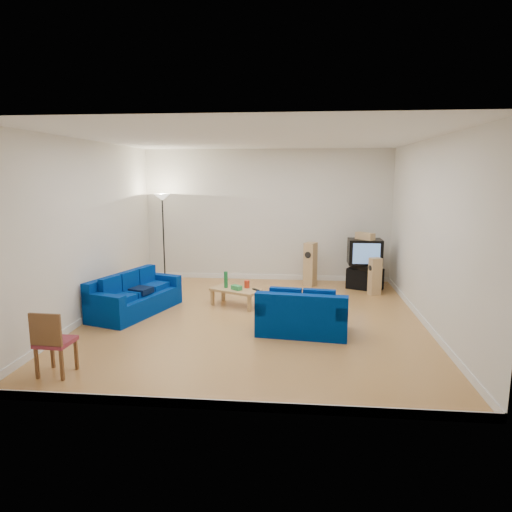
# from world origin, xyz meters

# --- Properties ---
(room) EXTENTS (6.01, 6.51, 3.21)m
(room) POSITION_xyz_m (0.00, 0.00, 1.54)
(room) COLOR #95602E
(room) RESTS_ON ground
(sofa_three_seat) EXTENTS (1.37, 2.07, 0.74)m
(sofa_three_seat) POSITION_xyz_m (-2.32, 0.22, 0.27)
(sofa_three_seat) COLOR #001B5A
(sofa_three_seat) RESTS_ON ground
(sofa_loveseat) EXTENTS (1.55, 0.98, 0.73)m
(sofa_loveseat) POSITION_xyz_m (0.87, -0.65, 0.28)
(sofa_loveseat) COLOR #001B5A
(sofa_loveseat) RESTS_ON ground
(coffee_table) EXTENTS (1.08, 0.85, 0.35)m
(coffee_table) POSITION_xyz_m (-0.45, 0.83, 0.30)
(coffee_table) COLOR tan
(coffee_table) RESTS_ON ground
(bottle) EXTENTS (0.10, 0.10, 0.33)m
(bottle) POSITION_xyz_m (-0.66, 0.92, 0.52)
(bottle) COLOR #197233
(bottle) RESTS_ON coffee_table
(tissue_box) EXTENTS (0.24, 0.23, 0.09)m
(tissue_box) POSITION_xyz_m (-0.42, 0.76, 0.40)
(tissue_box) COLOR green
(tissue_box) RESTS_ON coffee_table
(red_canister) EXTENTS (0.12, 0.12, 0.15)m
(red_canister) POSITION_xyz_m (-0.23, 0.93, 0.43)
(red_canister) COLOR red
(red_canister) RESTS_ON coffee_table
(remote) EXTENTS (0.16, 0.17, 0.02)m
(remote) POSITION_xyz_m (-0.04, 0.77, 0.36)
(remote) COLOR black
(remote) RESTS_ON coffee_table
(tv_stand) EXTENTS (0.88, 0.71, 0.47)m
(tv_stand) POSITION_xyz_m (2.31, 2.49, 0.24)
(tv_stand) COLOR black
(tv_stand) RESTS_ON ground
(av_receiver) EXTENTS (0.55, 0.55, 0.10)m
(av_receiver) POSITION_xyz_m (2.30, 2.43, 0.52)
(av_receiver) COLOR black
(av_receiver) RESTS_ON tv_stand
(television) EXTENTS (0.75, 0.57, 0.58)m
(television) POSITION_xyz_m (2.29, 2.53, 0.86)
(television) COLOR black
(television) RESTS_ON av_receiver
(centre_speaker) EXTENTS (0.43, 0.45, 0.15)m
(centre_speaker) POSITION_xyz_m (2.27, 2.48, 1.22)
(centre_speaker) COLOR tan
(centre_speaker) RESTS_ON television
(speaker_left) EXTENTS (0.34, 0.37, 1.02)m
(speaker_left) POSITION_xyz_m (1.07, 2.70, 0.51)
(speaker_left) COLOR tan
(speaker_left) RESTS_ON ground
(speaker_right) EXTENTS (0.29, 0.26, 0.82)m
(speaker_right) POSITION_xyz_m (2.45, 1.98, 0.41)
(speaker_right) COLOR tan
(speaker_right) RESTS_ON ground
(floor_lamp) EXTENTS (0.37, 0.37, 2.14)m
(floor_lamp) POSITION_xyz_m (-2.45, 2.69, 1.77)
(floor_lamp) COLOR black
(floor_lamp) RESTS_ON ground
(dining_chair) EXTENTS (0.44, 0.44, 0.88)m
(dining_chair) POSITION_xyz_m (-2.36, -2.58, 0.49)
(dining_chair) COLOR brown
(dining_chair) RESTS_ON ground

